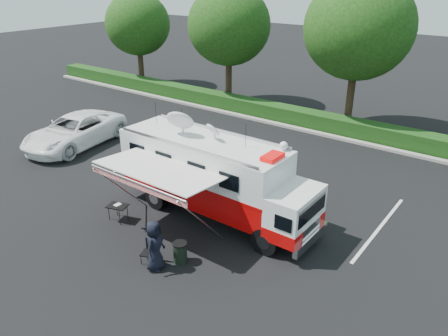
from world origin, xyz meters
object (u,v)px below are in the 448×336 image
Objects in this scene: white_suv at (77,145)px; trash_bin at (180,252)px; command_truck at (215,177)px; folding_table at (117,206)px.

white_suv is 12.55m from trash_bin.
white_suv is (-10.80, 1.31, -1.69)m from command_truck.
trash_bin is at bearing -72.93° from command_truck.
white_suv is 8.94m from folding_table.
folding_table is (-2.77, -2.56, -1.09)m from command_truck.
trash_bin is (0.95, -3.08, -1.32)m from command_truck.
command_truck is at bearing -16.15° from white_suv.
trash_bin is (11.75, -4.40, 0.37)m from white_suv.
command_truck is 9.17× the size of folding_table.
white_suv is 8.22× the size of trash_bin.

